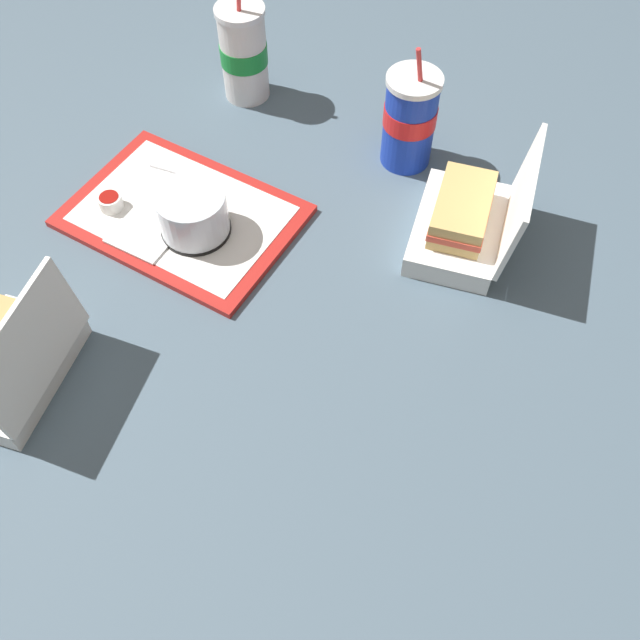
# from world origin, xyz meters

# --- Properties ---
(ground_plane) EXTENTS (3.20, 3.20, 0.00)m
(ground_plane) POSITION_xyz_m (0.00, 0.00, 0.00)
(ground_plane) COLOR #4C6070
(food_tray) EXTENTS (0.38, 0.27, 0.01)m
(food_tray) POSITION_xyz_m (-0.28, 0.05, 0.01)
(food_tray) COLOR red
(food_tray) RESTS_ON ground_plane
(cake_container) EXTENTS (0.11, 0.11, 0.08)m
(cake_container) POSITION_xyz_m (-0.24, 0.03, 0.05)
(cake_container) COLOR black
(cake_container) RESTS_ON food_tray
(ketchup_cup) EXTENTS (0.04, 0.04, 0.02)m
(ketchup_cup) POSITION_xyz_m (-0.39, 0.01, 0.03)
(ketchup_cup) COLOR white
(ketchup_cup) RESTS_ON food_tray
(napkin_stack) EXTENTS (0.10, 0.10, 0.00)m
(napkin_stack) POSITION_xyz_m (-0.30, -0.01, 0.02)
(napkin_stack) COLOR white
(napkin_stack) RESTS_ON food_tray
(plastic_fork) EXTENTS (0.11, 0.03, 0.00)m
(plastic_fork) POSITION_xyz_m (-0.34, 0.13, 0.02)
(plastic_fork) COLOR white
(plastic_fork) RESTS_ON food_tray
(clamshell_sandwich_back) EXTENTS (0.20, 0.24, 0.18)m
(clamshell_sandwich_back) POSITION_xyz_m (0.15, 0.24, 0.04)
(clamshell_sandwich_back) COLOR white
(clamshell_sandwich_back) RESTS_ON ground_plane
(clamshell_sandwich_right) EXTENTS (0.18, 0.23, 0.17)m
(clamshell_sandwich_right) POSITION_xyz_m (-0.30, -0.31, 0.04)
(clamshell_sandwich_right) COLOR white
(clamshell_sandwich_right) RESTS_ON ground_plane
(soda_cup_center) EXTENTS (0.09, 0.09, 0.24)m
(soda_cup_center) POSITION_xyz_m (-0.36, 0.38, 0.09)
(soda_cup_center) COLOR white
(soda_cup_center) RESTS_ON ground_plane
(soda_cup_right) EXTENTS (0.09, 0.09, 0.23)m
(soda_cup_right) POSITION_xyz_m (-0.01, 0.36, 0.09)
(soda_cup_right) COLOR #1938B7
(soda_cup_right) RESTS_ON ground_plane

